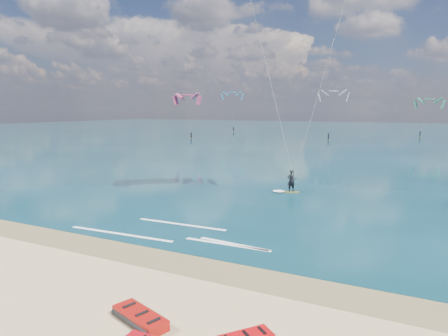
# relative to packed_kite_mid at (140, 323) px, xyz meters

# --- Properties ---
(ground) EXTENTS (320.00, 320.00, 0.00)m
(ground) POSITION_rel_packed_kite_mid_xyz_m (-3.44, 41.98, 0.00)
(ground) COLOR tan
(ground) RESTS_ON ground
(wet_sand_strip) EXTENTS (320.00, 2.40, 0.01)m
(wet_sand_strip) POSITION_rel_packed_kite_mid_xyz_m (-3.44, 4.98, 0.00)
(wet_sand_strip) COLOR olive
(wet_sand_strip) RESTS_ON ground
(sea) EXTENTS (320.00, 200.00, 0.04)m
(sea) POSITION_rel_packed_kite_mid_xyz_m (-3.44, 105.98, 0.02)
(sea) COLOR #092E35
(sea) RESTS_ON ground
(packed_kite_mid) EXTENTS (2.65, 1.85, 0.42)m
(packed_kite_mid) POSITION_rel_packed_kite_mid_xyz_m (0.00, 0.00, 0.00)
(packed_kite_mid) COLOR #A9100B
(packed_kite_mid) RESTS_ON ground
(kitesurfer_main) EXTENTS (9.47, 9.25, 19.24)m
(kitesurfer_main) POSITION_rel_packed_kite_mid_xyz_m (-0.69, 19.20, 10.03)
(kitesurfer_main) COLOR yellow
(kitesurfer_main) RESTS_ON sea
(shoreline_foam) EXTENTS (11.96, 3.63, 0.01)m
(shoreline_foam) POSITION_rel_packed_kite_mid_xyz_m (-3.74, 8.32, 0.04)
(shoreline_foam) COLOR white
(shoreline_foam) RESTS_ON ground
(distant_kites) EXTENTS (76.95, 32.61, 11.61)m
(distant_kites) POSITION_rel_packed_kite_mid_xyz_m (-12.09, 81.09, 5.14)
(distant_kites) COLOR gray
(distant_kites) RESTS_ON ground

